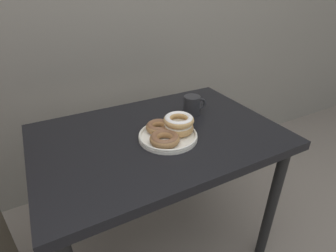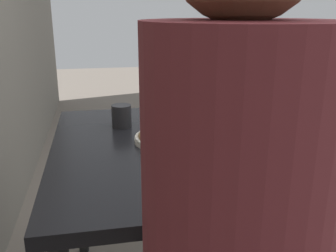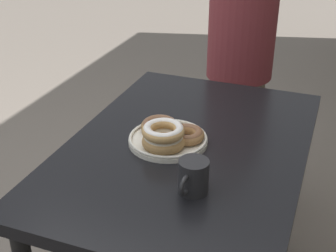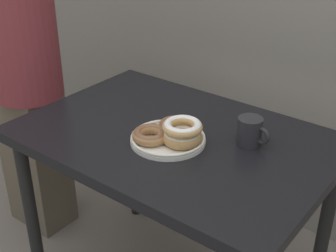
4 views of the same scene
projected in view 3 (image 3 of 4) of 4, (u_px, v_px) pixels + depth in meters
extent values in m
cube|color=black|center=(187.00, 149.00, 1.48)|extent=(1.06, 0.73, 0.04)
cylinder|color=black|center=(156.00, 158.00, 2.15)|extent=(0.05, 0.05, 0.71)
cylinder|color=black|center=(290.00, 186.00, 1.95)|extent=(0.05, 0.05, 0.71)
cylinder|color=silver|center=(168.00, 141.00, 1.48)|extent=(0.25, 0.25, 0.01)
torus|color=silver|center=(168.00, 137.00, 1.47)|extent=(0.25, 0.25, 0.01)
torus|color=#B2844C|center=(164.00, 141.00, 1.42)|extent=(0.18, 0.18, 0.04)
torus|color=silver|center=(163.00, 139.00, 1.42)|extent=(0.17, 0.17, 0.03)
torus|color=#9E7042|center=(187.00, 134.00, 1.46)|extent=(0.16, 0.16, 0.03)
torus|color=brown|center=(187.00, 133.00, 1.46)|extent=(0.15, 0.15, 0.03)
torus|color=#9E7042|center=(160.00, 126.00, 1.51)|extent=(0.15, 0.15, 0.04)
torus|color=brown|center=(160.00, 125.00, 1.51)|extent=(0.14, 0.14, 0.03)
torus|color=tan|center=(163.00, 131.00, 1.40)|extent=(0.16, 0.16, 0.03)
torus|color=white|center=(163.00, 129.00, 1.40)|extent=(0.15, 0.15, 0.03)
cylinder|color=#232326|center=(194.00, 176.00, 1.23)|extent=(0.08, 0.08, 0.09)
cylinder|color=#382114|center=(194.00, 163.00, 1.21)|extent=(0.07, 0.07, 0.00)
torus|color=#232326|center=(186.00, 185.00, 1.19)|extent=(0.06, 0.02, 0.06)
cube|color=brown|center=(235.00, 138.00, 2.34)|extent=(0.28, 0.20, 0.69)
cylinder|color=maroon|center=(243.00, 20.00, 2.03)|extent=(0.30, 0.30, 0.52)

